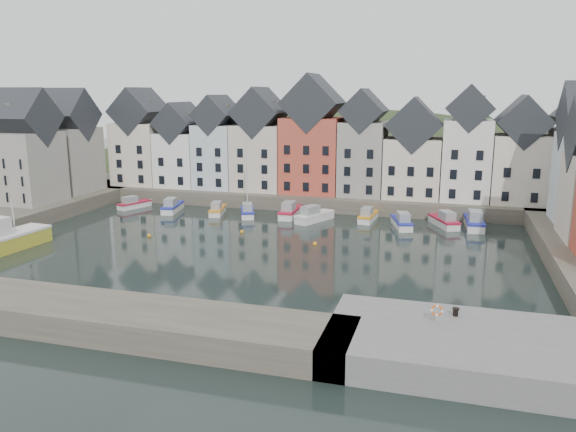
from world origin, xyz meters
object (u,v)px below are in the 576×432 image
at_px(life_ring_post, 437,311).
at_px(boat_a, 133,204).
at_px(mooring_bollard, 456,311).
at_px(boat_d, 247,211).

bearing_deg(life_ring_post, boat_a, 140.99).
bearing_deg(mooring_bollard, boat_a, 143.02).
distance_m(boat_a, boat_d, 18.40).
relative_size(boat_a, life_ring_post, 4.31).
relative_size(boat_a, mooring_bollard, 10.01).
height_order(boat_a, boat_d, boat_d).
relative_size(boat_d, life_ring_post, 8.37).
height_order(boat_a, mooring_bollard, mooring_bollard).
xyz_separation_m(mooring_bollard, life_ring_post, (-1.23, -1.64, 0.55)).
bearing_deg(boat_d, life_ring_post, -74.80).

